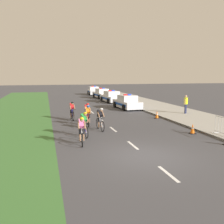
# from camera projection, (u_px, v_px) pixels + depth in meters

# --- Properties ---
(ground_plane) EXTENTS (160.00, 160.00, 0.00)m
(ground_plane) POSITION_uv_depth(u_px,v_px,m) (146.00, 156.00, 11.60)
(ground_plane) COLOR #424247
(sidewalk_slab) EXTENTS (5.09, 60.00, 0.12)m
(sidewalk_slab) POSITION_uv_depth(u_px,v_px,m) (163.00, 109.00, 26.93)
(sidewalk_slab) COLOR #A3A099
(sidewalk_slab) RESTS_ON ground
(kerb_edge) EXTENTS (0.16, 60.00, 0.13)m
(kerb_edge) POSITION_uv_depth(u_px,v_px,m) (142.00, 109.00, 26.31)
(kerb_edge) COLOR #9E9E99
(kerb_edge) RESTS_ON ground
(grass_verge) EXTENTS (7.00, 60.00, 0.01)m
(grass_verge) POSITION_uv_depth(u_px,v_px,m) (11.00, 115.00, 23.11)
(grass_verge) COLOR #3D7033
(grass_verge) RESTS_ON ground
(lane_markings_centre) EXTENTS (0.14, 21.60, 0.01)m
(lane_markings_centre) POSITION_uv_depth(u_px,v_px,m) (106.00, 124.00, 19.06)
(lane_markings_centre) COLOR white
(lane_markings_centre) RESTS_ON ground
(cyclist_lead) EXTENTS (0.45, 1.72, 1.56)m
(cyclist_lead) POSITION_uv_depth(u_px,v_px,m) (82.00, 130.00, 13.34)
(cyclist_lead) COLOR black
(cyclist_lead) RESTS_ON ground
(cyclist_second) EXTENTS (0.45, 1.72, 1.56)m
(cyclist_second) POSITION_uv_depth(u_px,v_px,m) (84.00, 124.00, 15.09)
(cyclist_second) COLOR black
(cyclist_second) RESTS_ON ground
(cyclist_third) EXTENTS (0.45, 1.72, 1.56)m
(cyclist_third) POSITION_uv_depth(u_px,v_px,m) (100.00, 119.00, 16.79)
(cyclist_third) COLOR black
(cyclist_third) RESTS_ON ground
(cyclist_fourth) EXTENTS (0.45, 1.72, 1.56)m
(cyclist_fourth) POSITION_uv_depth(u_px,v_px,m) (88.00, 115.00, 18.22)
(cyclist_fourth) COLOR black
(cyclist_fourth) RESTS_ON ground
(cyclist_fifth) EXTENTS (0.42, 1.72, 1.56)m
(cyclist_fifth) POSITION_uv_depth(u_px,v_px,m) (87.00, 112.00, 19.51)
(cyclist_fifth) COLOR black
(cyclist_fifth) RESTS_ON ground
(cyclist_sixth) EXTENTS (0.43, 1.72, 1.56)m
(cyclist_sixth) POSITION_uv_depth(u_px,v_px,m) (72.00, 110.00, 20.59)
(cyclist_sixth) COLOR black
(cyclist_sixth) RESTS_ON ground
(police_car_nearest) EXTENTS (2.24, 4.52, 1.59)m
(police_car_nearest) POSITION_uv_depth(u_px,v_px,m) (127.00, 102.00, 27.29)
(police_car_nearest) COLOR silver
(police_car_nearest) RESTS_ON ground
(police_car_second) EXTENTS (2.31, 4.55, 1.59)m
(police_car_second) POSITION_uv_depth(u_px,v_px,m) (111.00, 97.00, 33.73)
(police_car_second) COLOR white
(police_car_second) RESTS_ON ground
(police_car_third) EXTENTS (2.32, 4.55, 1.59)m
(police_car_third) POSITION_uv_depth(u_px,v_px,m) (102.00, 94.00, 39.30)
(police_car_third) COLOR white
(police_car_third) RESTS_ON ground
(police_car_furthest) EXTENTS (2.20, 4.50, 1.59)m
(police_car_furthest) POSITION_uv_depth(u_px,v_px,m) (94.00, 91.00, 45.78)
(police_car_furthest) COLOR silver
(police_car_furthest) RESTS_ON ground
(traffic_cone_near) EXTENTS (0.36, 0.36, 0.64)m
(traffic_cone_near) POSITION_uv_depth(u_px,v_px,m) (193.00, 129.00, 15.88)
(traffic_cone_near) COLOR black
(traffic_cone_near) RESTS_ON ground
(traffic_cone_far) EXTENTS (0.36, 0.36, 0.64)m
(traffic_cone_far) POSITION_uv_depth(u_px,v_px,m) (157.00, 115.00, 21.32)
(traffic_cone_far) COLOR black
(traffic_cone_far) RESTS_ON ground
(spectator_closest) EXTENTS (0.47, 0.39, 1.68)m
(spectator_closest) POSITION_uv_depth(u_px,v_px,m) (186.00, 103.00, 23.22)
(spectator_closest) COLOR #23284C
(spectator_closest) RESTS_ON sidewalk_slab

